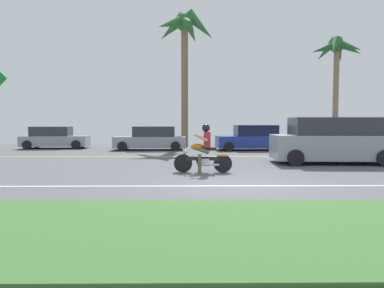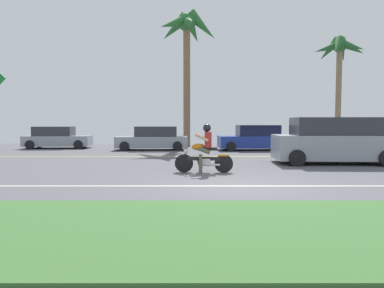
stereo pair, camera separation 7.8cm
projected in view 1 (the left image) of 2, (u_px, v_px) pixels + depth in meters
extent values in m
cube|color=#545459|center=(225.00, 170.00, 12.59)|extent=(56.00, 30.00, 0.04)
cube|color=#3D6B33|center=(272.00, 229.00, 5.50)|extent=(56.00, 3.80, 0.06)
cube|color=silver|center=(237.00, 186.00, 9.36)|extent=(50.40, 0.12, 0.01)
cube|color=yellow|center=(215.00, 156.00, 17.33)|extent=(50.40, 0.12, 0.01)
cylinder|color=black|center=(183.00, 163.00, 11.88)|extent=(0.62, 0.13, 0.62)
cylinder|color=black|center=(223.00, 164.00, 11.80)|extent=(0.62, 0.13, 0.62)
cylinder|color=#B7BAC1|center=(186.00, 156.00, 11.86)|extent=(0.28, 0.07, 0.54)
cube|color=black|center=(203.00, 159.00, 11.83)|extent=(1.13, 0.18, 0.12)
cube|color=#B7BAC1|center=(204.00, 162.00, 11.84)|extent=(0.34, 0.23, 0.25)
ellipsoid|color=#B76614|center=(197.00, 147.00, 11.82)|extent=(0.45, 0.25, 0.23)
cube|color=black|center=(209.00, 149.00, 11.80)|extent=(0.51, 0.26, 0.10)
cube|color=#B76614|center=(222.00, 155.00, 11.79)|extent=(0.34, 0.19, 0.06)
cylinder|color=#B7BAC1|center=(189.00, 148.00, 11.84)|extent=(0.08, 0.64, 0.04)
sphere|color=#B7BAC1|center=(185.00, 152.00, 11.85)|extent=(0.14, 0.14, 0.14)
cylinder|color=#B7BAC1|center=(211.00, 165.00, 11.70)|extent=(0.52, 0.11, 0.07)
cube|color=maroon|center=(207.00, 140.00, 11.78)|extent=(0.25, 0.34, 0.52)
sphere|color=black|center=(206.00, 128.00, 11.76)|extent=(0.27, 0.27, 0.27)
cylinder|color=#51563D|center=(204.00, 150.00, 11.91)|extent=(0.42, 0.16, 0.26)
cylinder|color=#51563D|center=(203.00, 151.00, 11.71)|extent=(0.42, 0.16, 0.26)
cylinder|color=#51563D|center=(200.00, 164.00, 11.70)|extent=(0.12, 0.12, 0.63)
cylinder|color=#51563D|center=(199.00, 164.00, 11.97)|extent=(0.22, 0.13, 0.35)
cylinder|color=tan|center=(201.00, 137.00, 11.99)|extent=(0.47, 0.12, 0.29)
cylinder|color=tan|center=(201.00, 138.00, 11.58)|extent=(0.47, 0.12, 0.29)
cube|color=#8C939E|center=(331.00, 147.00, 14.47)|extent=(4.80, 2.19, 0.99)
cube|color=#2D2F36|center=(334.00, 126.00, 14.42)|extent=(3.47, 1.85, 0.72)
cylinder|color=black|center=(362.00, 154.00, 15.42)|extent=(0.65, 0.25, 0.64)
cylinder|color=black|center=(284.00, 153.00, 15.54)|extent=(0.65, 0.25, 0.64)
cylinder|color=black|center=(295.00, 158.00, 13.57)|extent=(0.65, 0.25, 0.64)
cube|color=#8C939E|center=(56.00, 141.00, 22.71)|extent=(4.23, 1.89, 0.65)
cube|color=#2D2F36|center=(51.00, 131.00, 22.65)|extent=(2.48, 1.55, 0.60)
cylinder|color=black|center=(27.00, 145.00, 21.80)|extent=(0.57, 0.22, 0.56)
cylinder|color=black|center=(76.00, 145.00, 22.02)|extent=(0.57, 0.22, 0.56)
cylinder|color=black|center=(37.00, 143.00, 23.42)|extent=(0.57, 0.22, 0.56)
cylinder|color=black|center=(82.00, 143.00, 23.64)|extent=(0.57, 0.22, 0.56)
cube|color=#8C939E|center=(150.00, 142.00, 21.45)|extent=(4.40, 1.85, 0.66)
cube|color=#2D2F36|center=(154.00, 131.00, 21.42)|extent=(2.57, 1.54, 0.61)
cylinder|color=black|center=(175.00, 144.00, 22.37)|extent=(0.57, 0.20, 0.56)
cylinder|color=black|center=(126.00, 144.00, 22.21)|extent=(0.57, 0.20, 0.56)
cylinder|color=black|center=(175.00, 146.00, 20.72)|extent=(0.57, 0.20, 0.56)
cylinder|color=black|center=(122.00, 146.00, 20.55)|extent=(0.57, 0.20, 0.56)
cube|color=navy|center=(251.00, 142.00, 21.32)|extent=(4.31, 2.02, 0.71)
cube|color=black|center=(256.00, 130.00, 21.29)|extent=(2.52, 1.68, 0.65)
cylinder|color=black|center=(272.00, 144.00, 22.32)|extent=(0.57, 0.21, 0.56)
cylinder|color=black|center=(224.00, 145.00, 22.15)|extent=(0.57, 0.21, 0.56)
cylinder|color=black|center=(280.00, 146.00, 20.52)|extent=(0.57, 0.21, 0.56)
cylinder|color=black|center=(229.00, 147.00, 20.34)|extent=(0.57, 0.21, 0.56)
cylinder|color=#846B4C|center=(336.00, 96.00, 24.46)|extent=(0.38, 0.38, 7.00)
sphere|color=#235B28|center=(337.00, 45.00, 24.24)|extent=(1.00, 1.00, 1.00)
cone|color=#235B28|center=(349.00, 48.00, 24.21)|extent=(1.97, 0.77, 1.39)
cone|color=#235B28|center=(339.00, 50.00, 24.93)|extent=(1.49, 1.76, 1.82)
cone|color=#235B28|center=(326.00, 50.00, 24.92)|extent=(1.57, 1.88, 1.68)
cone|color=#235B28|center=(325.00, 49.00, 24.31)|extent=(1.98, 0.81, 1.13)
cone|color=#235B28|center=(335.00, 46.00, 23.55)|extent=(1.55, 1.94, 1.60)
cone|color=#235B28|center=(349.00, 46.00, 23.63)|extent=(1.77, 1.90, 1.31)
cylinder|color=brown|center=(185.00, 85.00, 23.83)|extent=(0.47, 0.47, 8.41)
sphere|color=#28662D|center=(185.00, 22.00, 23.57)|extent=(1.21, 1.21, 1.21)
cone|color=#28662D|center=(200.00, 26.00, 23.60)|extent=(2.25, 0.85, 2.23)
cone|color=#28662D|center=(190.00, 30.00, 24.55)|extent=(1.69, 2.53, 2.01)
cone|color=#28662D|center=(172.00, 28.00, 24.17)|extent=(2.47, 2.06, 1.94)
cone|color=#28662D|center=(172.00, 23.00, 22.91)|extent=(2.44, 2.22, 1.61)
cone|color=#28662D|center=(187.00, 22.00, 22.55)|extent=(1.23, 2.56, 1.37)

